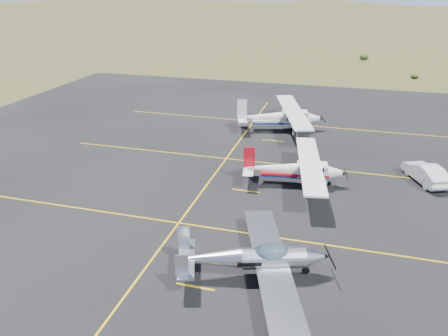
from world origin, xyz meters
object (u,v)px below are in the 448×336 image
at_px(aircraft_low_wing, 256,258).
at_px(aircraft_plain, 280,117).
at_px(sedan, 426,173).
at_px(aircraft_cessna, 294,169).

distance_m(aircraft_low_wing, aircraft_plain, 23.73).
bearing_deg(aircraft_plain, aircraft_low_wing, -100.59).
bearing_deg(sedan, aircraft_cessna, -5.33).
xyz_separation_m(aircraft_low_wing, sedan, (9.77, 14.45, -0.35)).
xyz_separation_m(aircraft_low_wing, aircraft_plain, (-2.53, 23.59, 0.32)).
relative_size(aircraft_low_wing, aircraft_plain, 0.83).
relative_size(aircraft_low_wing, sedan, 2.35).
bearing_deg(aircraft_low_wing, sedan, 37.13).
distance_m(aircraft_low_wing, sedan, 17.44).
bearing_deg(sedan, aircraft_plain, -60.11).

